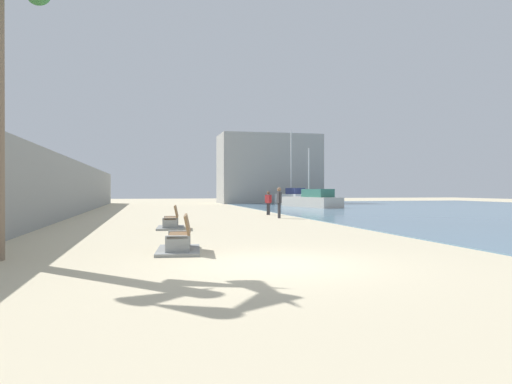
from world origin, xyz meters
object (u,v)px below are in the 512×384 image
object	(u,v)px
person_walking	(268,201)
boat_nearest	(312,200)
boat_far_right	(292,198)
bench_far	(171,223)
person_standing	(279,200)
bench_near	(180,243)

from	to	relation	value
person_walking	boat_nearest	world-z (taller)	boat_nearest
boat_far_right	person_walking	bearing A→B (deg)	-111.39
bench_far	person_standing	world-z (taller)	person_standing
bench_far	person_standing	xyz separation A→B (m)	(6.37, 6.00, 0.80)
bench_far	boat_nearest	size ratio (longest dim) A/B	0.29
bench_near	person_standing	xyz separation A→B (m)	(6.52, 13.61, 0.80)
bench_near	bench_far	xyz separation A→B (m)	(0.14, 7.61, 0.00)
boat_nearest	boat_far_right	world-z (taller)	boat_far_right
bench_near	person_walking	bearing A→B (deg)	68.45
bench_near	person_walking	distance (m)	18.46
person_standing	boat_far_right	distance (m)	24.79
bench_far	boat_nearest	bearing A→B (deg)	56.90
boat_far_right	boat_nearest	bearing A→B (deg)	-94.92
bench_far	boat_nearest	distance (m)	25.10
bench_far	person_walking	distance (m)	11.65
person_standing	boat_far_right	size ratio (longest dim) A/B	0.22
bench_far	boat_nearest	xyz separation A→B (m)	(13.70, 21.03, 0.44)
bench_near	boat_far_right	distance (m)	39.82
person_walking	boat_nearest	xyz separation A→B (m)	(7.07, 11.48, -0.21)
person_standing	boat_nearest	distance (m)	16.72
person_walking	person_standing	world-z (taller)	person_standing
bench_near	person_standing	bearing A→B (deg)	64.42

